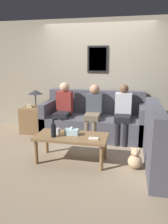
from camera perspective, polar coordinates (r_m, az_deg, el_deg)
The scene contains 13 objects.
ground_plane at distance 4.51m, azimuth 1.37°, elevation -8.43°, with size 16.00×16.00×0.00m, color gray.
wall_back at distance 5.21m, azimuth 3.60°, elevation 9.23°, with size 9.00×0.08×2.60m.
couch_main at distance 4.92m, azimuth 2.60°, elevation -2.41°, with size 2.22×0.91×1.00m.
coffee_table at distance 3.68m, azimuth -3.29°, elevation -7.03°, with size 1.20×0.58×0.45m.
side_table_with_lamp at distance 5.31m, azimuth -12.89°, elevation -1.49°, with size 0.53×0.53×1.01m.
wine_bottle at distance 3.60m, azimuth -7.99°, elevation -4.66°, with size 0.08×0.08×0.31m.
drinking_glass at distance 3.73m, azimuth -6.71°, elevation -4.99°, with size 0.06×0.06×0.10m.
book_stack at distance 3.49m, azimuth 2.53°, elevation -6.96°, with size 0.16×0.10×0.02m.
tissue_box at distance 3.68m, azimuth -3.25°, elevation -5.19°, with size 0.23×0.12×0.14m.
person_left at distance 4.83m, azimuth -5.39°, elevation 1.27°, with size 0.34×0.57×1.20m.
person_middle at distance 4.69m, azimuth 2.46°, elevation 0.66°, with size 0.34×0.62×1.17m.
person_right at distance 4.62m, azimuth 10.12°, elevation 0.28°, with size 0.34×0.62×1.19m.
teddy_bear at distance 3.61m, azimuth 13.18°, elevation -11.93°, with size 0.22×0.22×0.35m.
Camera 1 is at (0.78, -4.12, 1.67)m, focal length 35.00 mm.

